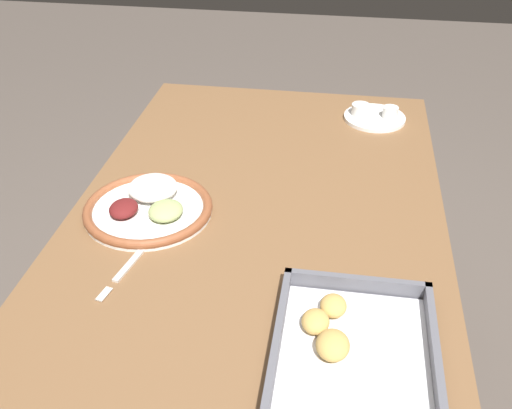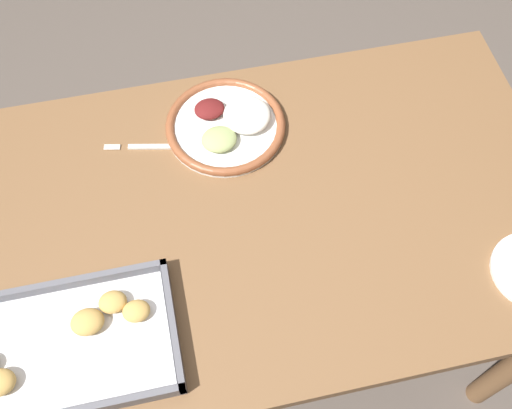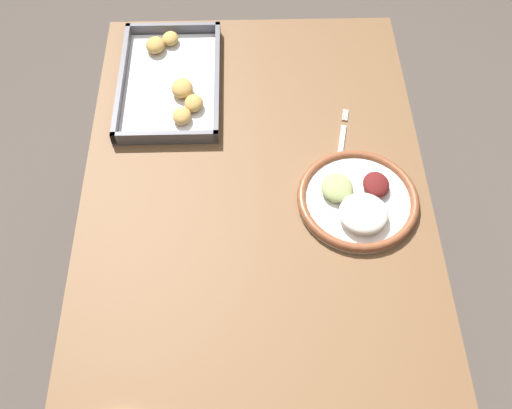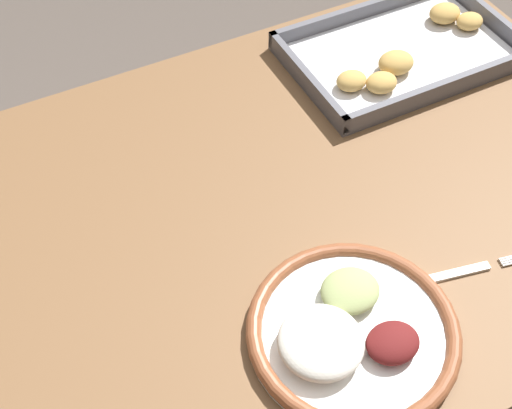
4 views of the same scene
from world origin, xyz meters
name	(u,v)px [view 2 (image 2 of 4)]	position (x,y,z in m)	size (l,w,h in m)	color
ground_plane	(259,327)	(0.00, 0.00, 0.00)	(8.00, 8.00, 0.00)	#564C44
dining_table	(260,236)	(0.00, 0.00, 0.64)	(1.28, 0.77, 0.76)	brown
dinner_plate	(228,124)	(0.03, -0.22, 0.77)	(0.27, 0.27, 0.05)	white
fork	(153,147)	(0.20, -0.20, 0.76)	(0.19, 0.05, 0.00)	silver
baking_tray	(69,344)	(0.40, 0.20, 0.77)	(0.39, 0.25, 0.04)	#595960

